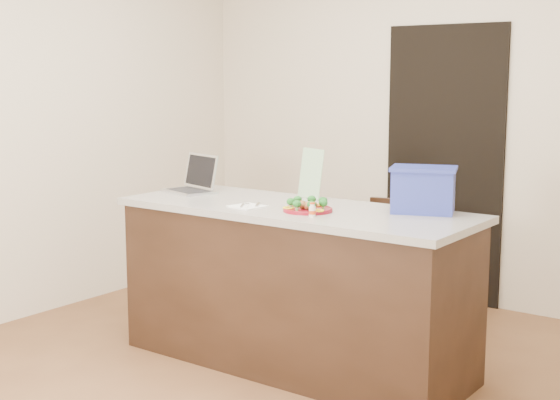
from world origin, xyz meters
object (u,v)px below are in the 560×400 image
Objects in this scene: napkin at (247,206)px; blue_box at (423,189)px; island at (295,286)px; laptop at (195,181)px; chair at (390,256)px; plate at (308,209)px; yogurt_bottle at (312,211)px.

blue_box is (0.86, 0.42, 0.12)m from napkin.
island is 0.99m from laptop.
island is 2.44× the size of chair.
plate is (0.15, -0.09, 0.47)m from island.
island is 0.91m from blue_box.
blue_box reaches higher than plate.
blue_box is (1.50, 0.15, 0.06)m from laptop.
blue_box is at bearing 49.05° from yogurt_bottle.
laptop reaches higher than plate.
napkin is 0.96m from blue_box.
yogurt_bottle is at bearing -93.76° from chair.
yogurt_bottle is (0.26, -0.22, 0.49)m from island.
chair is (0.95, 0.83, -0.50)m from laptop.
island is 0.60m from yogurt_bottle.
laptop is at bearing 164.39° from yogurt_bottle.
island is 0.92m from chair.
blue_box is 0.48× the size of chair.
plate is at bearing 13.13° from napkin.
island is at bearing 41.26° from napkin.
yogurt_bottle is 0.62m from blue_box.
napkin is 0.46m from yogurt_bottle.
napkin reaches higher than island.
laptop is at bearing 165.13° from blue_box.
blue_box is at bearing 25.92° from napkin.
napkin is at bearing -166.87° from plate.
laptop reaches higher than chair.
laptop is at bearing 157.40° from napkin.
blue_box is at bearing 33.38° from plate.
laptop is at bearing 169.47° from plate.
plate reaches higher than island.
island is 5.09× the size of blue_box.
island is 12.20× the size of napkin.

